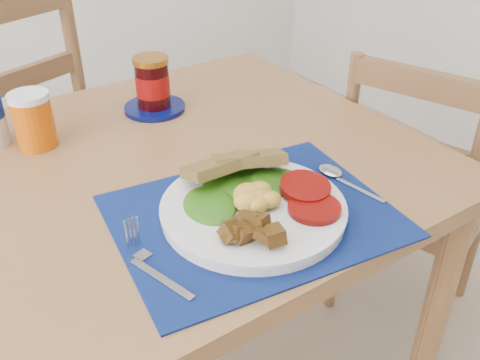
% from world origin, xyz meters
% --- Properties ---
extents(table, '(1.40, 0.90, 0.75)m').
position_xyz_m(table, '(0.00, 0.20, 0.67)').
color(table, brown).
rests_on(table, ground).
extents(chair_far, '(0.57, 0.56, 1.22)m').
position_xyz_m(chair_far, '(-0.01, 0.89, 0.61)').
color(chair_far, brown).
rests_on(chair_far, ground).
extents(chair_end, '(0.47, 0.49, 1.04)m').
position_xyz_m(chair_end, '(0.88, 0.11, 0.54)').
color(chair_end, brown).
rests_on(chair_end, ground).
extents(placemat, '(0.51, 0.42, 0.00)m').
position_xyz_m(placemat, '(0.21, -0.06, 0.75)').
color(placemat, '#040F32').
rests_on(placemat, table).
extents(breakfast_plate, '(0.31, 0.31, 0.08)m').
position_xyz_m(breakfast_plate, '(0.21, -0.06, 0.78)').
color(breakfast_plate, silver).
rests_on(breakfast_plate, placemat).
extents(fork, '(0.05, 0.18, 0.00)m').
position_xyz_m(fork, '(0.01, -0.07, 0.76)').
color(fork, '#B2B5BA').
rests_on(fork, placemat).
extents(spoon, '(0.04, 0.16, 0.00)m').
position_xyz_m(spoon, '(0.42, -0.06, 0.76)').
color(spoon, '#B2B5BA').
rests_on(spoon, placemat).
extents(juice_glass, '(0.08, 0.08, 0.11)m').
position_xyz_m(juice_glass, '(-0.02, 0.41, 0.81)').
color(juice_glass, '#C84E05').
rests_on(juice_glass, table).
extents(jam_on_saucer, '(0.15, 0.15, 0.13)m').
position_xyz_m(jam_on_saucer, '(0.27, 0.43, 0.81)').
color(jam_on_saucer, '#040B4C').
rests_on(jam_on_saucer, table).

